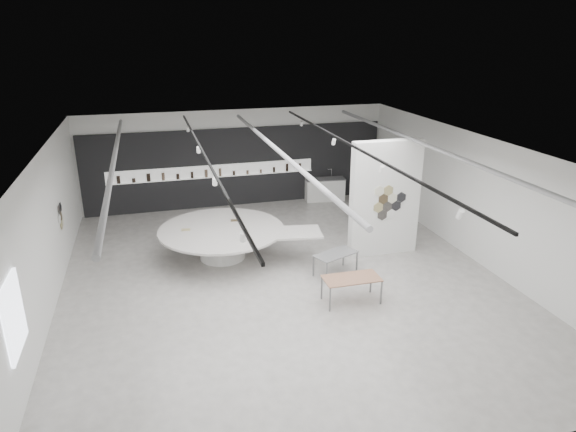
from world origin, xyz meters
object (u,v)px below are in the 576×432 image
object	(u,v)px
display_island	(224,239)
sample_table_stone	(336,255)
partition_column	(385,199)
kitchen_counter	(325,189)
sample_table_wood	(352,280)

from	to	relation	value
display_island	sample_table_stone	bearing A→B (deg)	-25.66
partition_column	kitchen_counter	size ratio (longest dim) A/B	2.14
display_island	kitchen_counter	size ratio (longest dim) A/B	3.05
sample_table_stone	kitchen_counter	world-z (taller)	kitchen_counter
sample_table_stone	kitchen_counter	size ratio (longest dim) A/B	0.84
kitchen_counter	display_island	bearing A→B (deg)	-130.52
display_island	partition_column	bearing A→B (deg)	-2.22
sample_table_wood	kitchen_counter	distance (m)	8.46
partition_column	kitchen_counter	bearing A→B (deg)	89.73
display_island	sample_table_wood	distance (m)	4.51
display_island	kitchen_counter	xyz separation A→B (m)	(4.87, 4.59, -0.17)
display_island	kitchen_counter	bearing A→B (deg)	52.00
display_island	kitchen_counter	world-z (taller)	kitchen_counter
display_island	sample_table_stone	xyz separation A→B (m)	(2.89, -1.98, -0.04)
partition_column	kitchen_counter	world-z (taller)	partition_column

